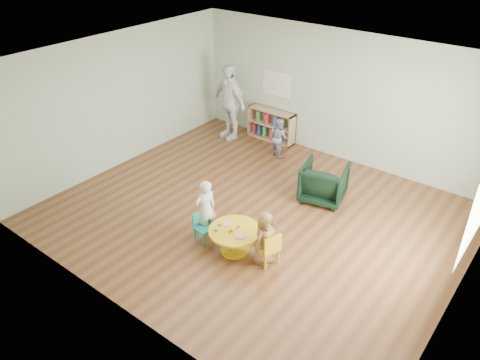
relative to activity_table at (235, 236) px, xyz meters
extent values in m
plane|color=#57331B|center=(-0.36, 1.04, -0.29)|extent=(7.00, 7.00, 0.00)
cube|color=silver|center=(-0.36, 1.04, 2.46)|extent=(7.00, 6.00, 0.10)
cube|color=#9EAE94|center=(-0.36, 4.04, 1.11)|extent=(7.00, 0.10, 2.80)
cube|color=#9EAE94|center=(-0.36, -1.96, 1.11)|extent=(7.00, 0.10, 2.80)
cube|color=#9EAE94|center=(-3.86, 1.04, 1.11)|extent=(0.10, 6.00, 2.80)
cube|color=#9EAE94|center=(3.14, 1.04, 1.11)|extent=(0.10, 6.00, 2.80)
cylinder|color=gold|center=(0.00, 0.00, -0.10)|extent=(0.15, 0.15, 0.39)
cylinder|color=gold|center=(0.00, 0.00, -0.28)|extent=(0.47, 0.47, 0.04)
cylinder|color=gold|center=(0.00, 0.00, 0.11)|extent=(0.85, 0.85, 0.04)
cylinder|color=#DA7E7E|center=(-0.19, 0.05, 0.14)|extent=(0.15, 0.15, 0.02)
cylinder|color=#DA7E7E|center=(0.17, -0.07, 0.14)|extent=(0.17, 0.17, 0.02)
cylinder|color=gold|center=(-0.02, -0.02, 0.15)|extent=(0.05, 0.12, 0.04)
cylinder|color=#136B24|center=(-0.02, -0.10, 0.15)|extent=(0.03, 0.05, 0.02)
cylinder|color=#136B24|center=(-0.01, 0.07, 0.15)|extent=(0.03, 0.05, 0.02)
cube|color=red|center=(0.00, 0.08, 0.14)|extent=(0.06, 0.06, 0.02)
cube|color=#FF9F15|center=(-0.04, 0.01, 0.14)|extent=(0.06, 0.06, 0.02)
cube|color=#1940BC|center=(-0.27, -0.06, 0.14)|extent=(0.07, 0.06, 0.02)
cube|color=#136B24|center=(-0.23, -0.20, 0.14)|extent=(0.06, 0.06, 0.02)
cube|color=#188976|center=(-0.56, -0.10, -0.03)|extent=(0.34, 0.34, 0.04)
cube|color=#188976|center=(-0.68, -0.08, 0.12)|extent=(0.09, 0.29, 0.25)
cylinder|color=#188976|center=(-0.65, 0.03, -0.17)|extent=(0.03, 0.03, 0.25)
cylinder|color=#188976|center=(-0.70, -0.19, -0.17)|extent=(0.03, 0.03, 0.25)
cylinder|color=#188976|center=(-0.43, -0.02, -0.17)|extent=(0.03, 0.03, 0.25)
cylinder|color=#188976|center=(-0.47, -0.24, -0.17)|extent=(0.03, 0.03, 0.25)
cube|color=gold|center=(0.57, 0.09, 0.00)|extent=(0.40, 0.40, 0.04)
cube|color=gold|center=(0.70, 0.05, 0.16)|extent=(0.13, 0.31, 0.27)
cylinder|color=gold|center=(0.65, -0.07, -0.16)|extent=(0.04, 0.04, 0.27)
cylinder|color=gold|center=(0.73, 0.17, -0.16)|extent=(0.04, 0.04, 0.27)
cylinder|color=gold|center=(0.41, 0.02, -0.16)|extent=(0.04, 0.04, 0.27)
cylinder|color=gold|center=(0.50, 0.25, -0.16)|extent=(0.04, 0.04, 0.27)
cube|color=#A17859|center=(-2.54, 3.87, 0.08)|extent=(0.03, 0.30, 0.75)
cube|color=#A17859|center=(-1.37, 3.87, 0.08)|extent=(0.03, 0.30, 0.75)
cube|color=#A17859|center=(-1.96, 3.87, -0.28)|extent=(1.20, 0.30, 0.03)
cube|color=#A17859|center=(-1.96, 3.87, 0.44)|extent=(1.20, 0.30, 0.03)
cube|color=#A17859|center=(-1.96, 3.87, 0.08)|extent=(1.14, 0.28, 0.03)
cube|color=#A17859|center=(-1.96, 4.01, 0.08)|extent=(1.20, 0.02, 0.75)
cube|color=#BC323D|center=(-2.41, 3.85, -0.11)|extent=(0.04, 0.18, 0.26)
cube|color=#3051A8|center=(-2.26, 3.85, -0.11)|extent=(0.04, 0.18, 0.26)
cube|color=#509243|center=(-2.11, 3.85, -0.11)|extent=(0.04, 0.18, 0.26)
cube|color=#BC323D|center=(-1.91, 3.85, -0.11)|extent=(0.04, 0.18, 0.26)
cube|color=#3051A8|center=(-1.71, 3.85, -0.11)|extent=(0.04, 0.18, 0.26)
cube|color=#509243|center=(-2.31, 3.85, 0.23)|extent=(0.04, 0.18, 0.26)
cube|color=#BC323D|center=(-2.06, 3.85, 0.23)|extent=(0.04, 0.18, 0.26)
cube|color=#3051A8|center=(-1.81, 3.85, 0.23)|extent=(0.04, 0.18, 0.26)
cube|color=#509243|center=(-1.61, 3.85, 0.23)|extent=(0.04, 0.18, 0.26)
cube|color=white|center=(-1.96, 4.02, 1.06)|extent=(0.74, 0.01, 0.54)
cube|color=#EC3631|center=(-1.96, 4.02, 1.06)|extent=(0.70, 0.00, 0.50)
imported|color=black|center=(0.36, 2.27, 0.08)|extent=(0.97, 0.98, 0.75)
imported|color=silver|center=(-0.65, 0.04, 0.24)|extent=(0.37, 0.45, 1.07)
imported|color=orange|center=(0.53, 0.07, 0.17)|extent=(0.33, 0.47, 0.93)
imported|color=#1A1C42|center=(-1.35, 3.27, 0.15)|extent=(0.51, 0.45, 0.89)
imported|color=white|center=(-2.83, 3.36, 0.60)|extent=(1.12, 0.66, 1.79)
camera|label=1|loc=(3.77, -4.71, 4.61)|focal=35.00mm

